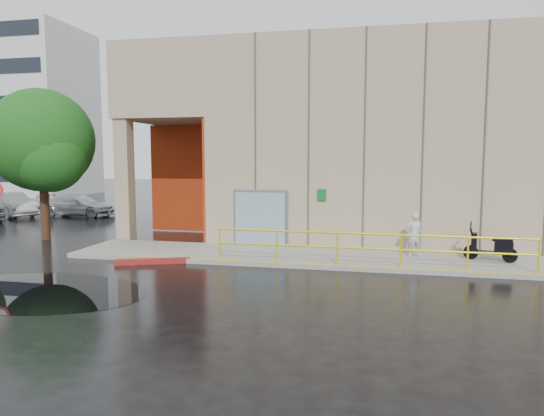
{
  "coord_description": "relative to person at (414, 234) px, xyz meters",
  "views": [
    {
      "loc": [
        4.39,
        -11.68,
        3.47
      ],
      "look_at": [
        1.27,
        3.0,
        1.89
      ],
      "focal_mm": 32.0,
      "sensor_mm": 36.0,
      "label": 1
    }
  ],
  "objects": [
    {
      "name": "car_c",
      "position": [
        -18.52,
        8.81,
        -0.25
      ],
      "size": [
        4.47,
        1.89,
        1.29
      ],
      "primitive_type": "imported",
      "rotation": [
        0.0,
        0.0,
        1.59
      ],
      "color": "silver",
      "rests_on": "ground"
    },
    {
      "name": "distant_building",
      "position": [
        -33.72,
        22.97,
        6.61
      ],
      "size": [
        12.0,
        8.08,
        15.0
      ],
      "color": "silver",
      "rests_on": "ground"
    },
    {
      "name": "guardrail",
      "position": [
        -1.47,
        -1.85,
        -0.22
      ],
      "size": [
        9.56,
        0.06,
        1.03
      ],
      "color": "yellow",
      "rests_on": "sidewalk"
    },
    {
      "name": "puddle",
      "position": [
        -9.9,
        -5.93,
        -0.89
      ],
      "size": [
        6.24,
        4.0,
        0.01
      ],
      "primitive_type": "cube",
      "rotation": [
        0.0,
        0.0,
        -0.04
      ],
      "color": "black",
      "rests_on": "ground"
    },
    {
      "name": "red_curb",
      "position": [
        -8.37,
        -2.31,
        -0.81
      ],
      "size": [
        2.3,
        1.03,
        0.18
      ],
      "primitive_type": "cube",
      "rotation": [
        0.0,
        0.0,
        0.37
      ],
      "color": "maroon",
      "rests_on": "ground"
    },
    {
      "name": "sidewalk",
      "position": [
        -1.72,
        -0.5,
        -0.82
      ],
      "size": [
        20.0,
        3.0,
        0.15
      ],
      "primitive_type": "cube",
      "color": "gray",
      "rests_on": "ground"
    },
    {
      "name": "scooter",
      "position": [
        2.37,
        -0.24,
        -0.03
      ],
      "size": [
        1.65,
        0.9,
        1.25
      ],
      "rotation": [
        0.0,
        0.0,
        -0.26
      ],
      "color": "black",
      "rests_on": "sidewalk"
    },
    {
      "name": "car_b",
      "position": [
        -22.22,
        7.79,
        -0.2
      ],
      "size": [
        4.44,
        3.27,
        1.4
      ],
      "primitive_type": "imported",
      "rotation": [
        0.0,
        0.0,
        1.09
      ],
      "color": "silver",
      "rests_on": "ground"
    },
    {
      "name": "building",
      "position": [
        -0.62,
        5.98,
        3.31
      ],
      "size": [
        20.0,
        10.17,
        8.0
      ],
      "color": "tan",
      "rests_on": "ground"
    },
    {
      "name": "tree_near",
      "position": [
        -14.79,
        1.1,
        3.1
      ],
      "size": [
        4.26,
        4.26,
        6.3
      ],
      "rotation": [
        0.0,
        0.0,
        0.03
      ],
      "color": "#311D10",
      "rests_on": "ground"
    },
    {
      "name": "ground",
      "position": [
        -5.72,
        -5.0,
        -0.9
      ],
      "size": [
        120.0,
        120.0,
        0.0
      ],
      "primitive_type": "plane",
      "color": "black",
      "rests_on": "ground"
    },
    {
      "name": "person",
      "position": [
        0.0,
        0.0,
        0.0
      ],
      "size": [
        0.62,
        0.5,
        1.49
      ],
      "primitive_type": "imported",
      "rotation": [
        0.0,
        0.0,
        3.43
      ],
      "color": "#BBBBC1",
      "rests_on": "sidewalk"
    }
  ]
}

